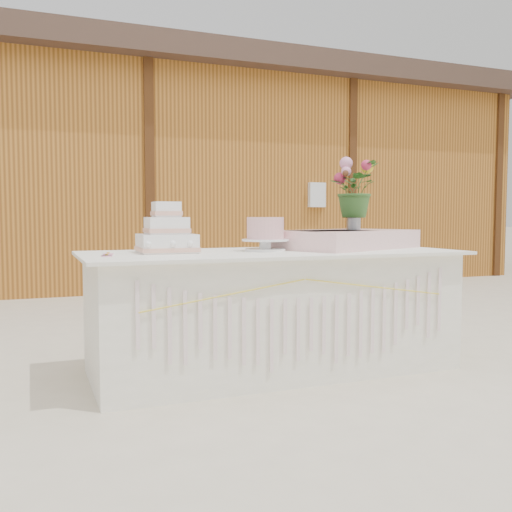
{
  "coord_description": "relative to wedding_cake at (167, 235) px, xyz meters",
  "views": [
    {
      "loc": [
        -1.45,
        -3.34,
        0.99
      ],
      "look_at": [
        0.0,
        0.3,
        0.72
      ],
      "focal_mm": 40.0,
      "sensor_mm": 36.0,
      "label": 1
    }
  ],
  "objects": [
    {
      "name": "ground",
      "position": [
        0.67,
        -0.11,
        -0.88
      ],
      "size": [
        80.0,
        80.0,
        0.0
      ],
      "primitive_type": "plane",
      "color": "beige",
      "rests_on": "ground"
    },
    {
      "name": "barn",
      "position": [
        0.66,
        5.88,
        0.8
      ],
      "size": [
        12.6,
        4.6,
        3.3
      ],
      "color": "#AF6C24",
      "rests_on": "ground"
    },
    {
      "name": "bouquet",
      "position": [
        1.38,
        0.08,
        0.36
      ],
      "size": [
        0.48,
        0.47,
        0.4
      ],
      "primitive_type": "imported",
      "rotation": [
        0.0,
        0.0,
        0.67
      ],
      "color": "#325F26",
      "rests_on": "flower_vase"
    },
    {
      "name": "satin_runner",
      "position": [
        1.27,
        0.0,
        -0.04
      ],
      "size": [
        1.15,
        0.93,
        0.13
      ],
      "primitive_type": "cube",
      "rotation": [
        0.0,
        0.0,
        0.41
      ],
      "color": "#FFCDCD",
      "rests_on": "cake_table"
    },
    {
      "name": "cake_table",
      "position": [
        0.67,
        -0.12,
        -0.49
      ],
      "size": [
        2.4,
        1.0,
        0.77
      ],
      "color": "white",
      "rests_on": "ground"
    },
    {
      "name": "pink_cake_stand",
      "position": [
        0.63,
        -0.08,
        0.02
      ],
      "size": [
        0.3,
        0.3,
        0.22
      ],
      "color": "white",
      "rests_on": "cake_table"
    },
    {
      "name": "flower_vase",
      "position": [
        1.38,
        0.08,
        0.09
      ],
      "size": [
        0.1,
        0.1,
        0.14
      ],
      "primitive_type": "cylinder",
      "color": "#B2B2B7",
      "rests_on": "satin_runner"
    },
    {
      "name": "loose_flowers",
      "position": [
        -0.36,
        -0.1,
        -0.1
      ],
      "size": [
        0.23,
        0.32,
        0.02
      ],
      "primitive_type": null,
      "rotation": [
        0.0,
        0.0,
        0.39
      ],
      "color": "pink",
      "rests_on": "cake_table"
    },
    {
      "name": "wedding_cake",
      "position": [
        0.0,
        0.0,
        0.0
      ],
      "size": [
        0.35,
        0.35,
        0.31
      ],
      "rotation": [
        0.0,
        0.0,
        -0.03
      ],
      "color": "white",
      "rests_on": "cake_table"
    }
  ]
}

